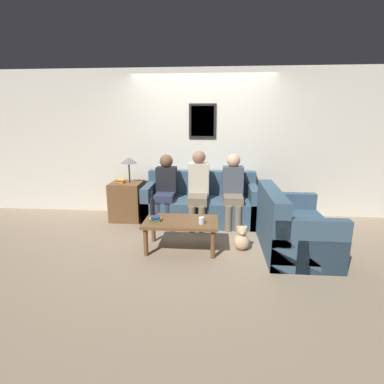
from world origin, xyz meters
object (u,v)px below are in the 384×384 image
at_px(couch_main, 201,204).
at_px(wine_bottle, 152,206).
at_px(coffee_table, 181,225).
at_px(person_middle, 198,186).
at_px(person_right, 233,187).
at_px(drinking_glass, 202,220).
at_px(person_left, 166,186).
at_px(teddy_bear, 242,239).
at_px(couch_side, 291,229).

distance_m(couch_main, wine_bottle, 1.20).
xyz_separation_m(coffee_table, person_middle, (0.17, 1.03, 0.30)).
bearing_deg(wine_bottle, person_middle, 53.30).
bearing_deg(person_right, wine_bottle, -144.63).
distance_m(drinking_glass, person_right, 1.26).
xyz_separation_m(person_left, teddy_bear, (1.21, -1.03, -0.48)).
bearing_deg(couch_main, person_left, -167.87).
xyz_separation_m(person_left, person_right, (1.13, -0.03, 0.01)).
distance_m(coffee_table, person_middle, 1.09).
relative_size(coffee_table, person_right, 0.84).
bearing_deg(person_right, drinking_glass, -111.64).
bearing_deg(couch_main, wine_bottle, -122.64).
relative_size(person_left, person_middle, 0.94).
relative_size(drinking_glass, person_middle, 0.07).
relative_size(coffee_table, teddy_bear, 2.88).
relative_size(coffee_table, person_middle, 0.80).
bearing_deg(person_right, person_middle, -177.63).
bearing_deg(teddy_bear, coffee_table, -175.98).
bearing_deg(person_middle, teddy_bear, -56.20).
xyz_separation_m(coffee_table, person_left, (-0.39, 1.09, 0.28)).
distance_m(couch_main, couch_side, 1.70).
bearing_deg(wine_bottle, teddy_bear, -7.47).
height_order(coffee_table, teddy_bear, coffee_table).
xyz_separation_m(couch_main, person_left, (-0.59, -0.13, 0.34)).
height_order(couch_main, couch_side, same).
bearing_deg(person_middle, person_right, 2.37).
bearing_deg(coffee_table, person_middle, 80.70).
relative_size(couch_side, teddy_bear, 3.96).
distance_m(couch_side, person_middle, 1.65).
distance_m(wine_bottle, person_left, 0.87).
height_order(coffee_table, drinking_glass, drinking_glass).
height_order(drinking_glass, person_middle, person_middle).
xyz_separation_m(drinking_glass, teddy_bear, (0.54, 0.16, -0.31)).
relative_size(drinking_glass, person_left, 0.07).
bearing_deg(couch_side, person_middle, 54.58).
bearing_deg(person_left, person_right, -1.55).
bearing_deg(coffee_table, drinking_glass, -19.73).
distance_m(couch_main, person_left, 0.69).
height_order(person_left, teddy_bear, person_left).
relative_size(drinking_glass, person_right, 0.07).
bearing_deg(wine_bottle, drinking_glass, -24.32).
relative_size(person_right, teddy_bear, 3.44).
bearing_deg(person_middle, person_left, 174.44).
distance_m(coffee_table, person_left, 1.19).
relative_size(couch_main, couch_side, 1.40).
distance_m(couch_main, teddy_bear, 1.32).
height_order(couch_side, teddy_bear, couch_side).
xyz_separation_m(couch_main, drinking_glass, (0.08, -1.31, 0.16)).
height_order(wine_bottle, teddy_bear, wine_bottle).
bearing_deg(drinking_glass, couch_main, 93.53).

